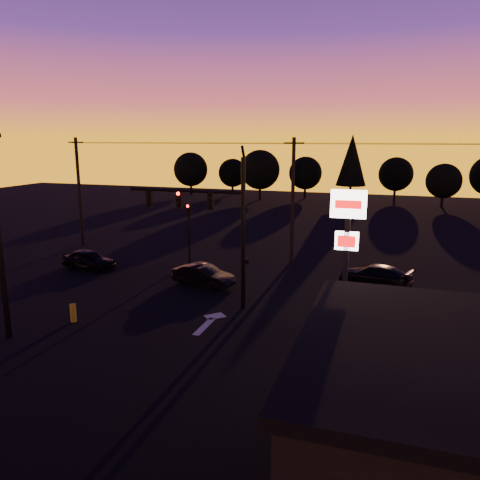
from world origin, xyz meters
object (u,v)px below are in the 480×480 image
object	(u,v)px
car_left	(89,259)
car_mid	(204,275)
traffic_signal_mast	(214,216)
pylon_sign	(347,234)
suv_parked	(402,358)
car_right	(374,275)
bollard	(73,313)
secondary_signal	(189,225)

from	to	relation	value
car_left	car_mid	distance (m)	9.16
traffic_signal_mast	pylon_sign	xyz separation A→B (m)	(7.10, -2.49, -0.02)
suv_parked	car_left	bearing A→B (deg)	143.03
pylon_sign	car_right	xyz separation A→B (m)	(1.02, 8.73, -4.25)
bollard	car_mid	world-z (taller)	car_mid
secondary_signal	car_left	world-z (taller)	secondary_signal
car_left	car_right	world-z (taller)	car_left
secondary_signal	pylon_sign	size ratio (longest dim) A/B	0.64
bollard	car_mid	size ratio (longest dim) A/B	0.23
traffic_signal_mast	bollard	size ratio (longest dim) A/B	9.51
car_left	suv_parked	xyz separation A→B (m)	(20.61, -9.06, 0.04)
car_left	car_mid	xyz separation A→B (m)	(9.09, -1.06, -0.01)
car_right	traffic_signal_mast	bearing A→B (deg)	-33.78
pylon_sign	car_right	bearing A→B (deg)	83.35
pylon_sign	suv_parked	bearing A→B (deg)	-45.53
traffic_signal_mast	secondary_signal	bearing A→B (deg)	123.19
suv_parked	secondary_signal	bearing A→B (deg)	125.93
secondary_signal	car_right	world-z (taller)	secondary_signal
car_right	bollard	bearing A→B (deg)	-33.95
secondary_signal	car_left	distance (m)	7.36
bollard	suv_parked	bearing A→B (deg)	-2.30
car_right	secondary_signal	bearing A→B (deg)	-76.84
bollard	car_left	distance (m)	9.90
car_mid	traffic_signal_mast	bearing A→B (deg)	-134.47
suv_parked	traffic_signal_mast	bearing A→B (deg)	139.05
car_left	car_right	bearing A→B (deg)	-76.74
secondary_signal	car_mid	world-z (taller)	secondary_signal
traffic_signal_mast	car_mid	xyz separation A→B (m)	(-1.91, 2.96, -4.28)
pylon_sign	suv_parked	size ratio (longest dim) A/B	1.33
secondary_signal	bollard	size ratio (longest dim) A/B	4.82
secondary_signal	car_mid	xyz separation A→B (m)	(2.99, -4.53, -2.21)
traffic_signal_mast	bollard	distance (m)	8.60
bollard	car_right	world-z (taller)	car_right
car_mid	suv_parked	xyz separation A→B (m)	(11.52, -8.01, 0.06)
traffic_signal_mast	pylon_sign	bearing A→B (deg)	-19.36
car_left	suv_parked	bearing A→B (deg)	-107.08
car_mid	car_right	distance (m)	10.55
secondary_signal	car_left	bearing A→B (deg)	-150.35
car_left	traffic_signal_mast	bearing A→B (deg)	-103.39
pylon_sign	car_right	size ratio (longest dim) A/B	1.49
bollard	car_left	xyz separation A→B (m)	(-5.16, 8.44, 0.22)
bollard	car_right	distance (m)	17.57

